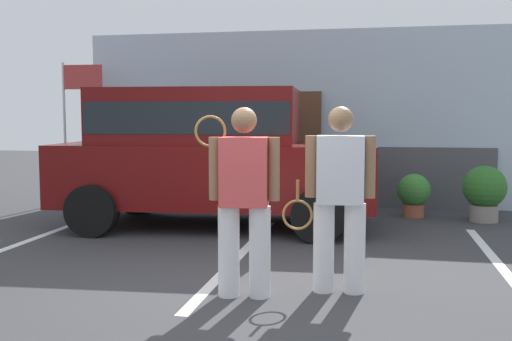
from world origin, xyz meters
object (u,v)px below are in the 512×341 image
tennis_player_man (244,199)px  potted_plant_secondary (484,191)px  tennis_player_woman (339,197)px  potted_plant_by_porch (414,193)px  parked_suv (209,150)px  flag_pole (74,105)px

tennis_player_man → potted_plant_secondary: bearing=-128.2°
tennis_player_man → tennis_player_woman: size_ratio=0.99×
potted_plant_by_porch → tennis_player_woman: bearing=-102.3°
tennis_player_woman → potted_plant_secondary: size_ratio=1.98×
parked_suv → flag_pole: 3.65m
tennis_player_man → potted_plant_by_porch: 5.10m
potted_plant_by_porch → potted_plant_secondary: potted_plant_secondary is taller
tennis_player_man → potted_plant_by_porch: size_ratio=2.44×
potted_plant_secondary → flag_pole: 7.39m
parked_suv → tennis_player_woman: 3.65m
parked_suv → potted_plant_secondary: 4.36m
tennis_player_woman → potted_plant_secondary: 4.68m
tennis_player_woman → potted_plant_secondary: tennis_player_woman is taller
tennis_player_woman → flag_pole: size_ratio=0.66×
tennis_player_man → flag_pole: 6.76m
tennis_player_woman → potted_plant_by_porch: bearing=-106.0°
tennis_player_man → tennis_player_woman: 0.90m
parked_suv → potted_plant_secondary: bearing=12.7°
tennis_player_man → potted_plant_secondary: size_ratio=1.97×
parked_suv → tennis_player_woman: (2.11, -2.98, -0.24)m
flag_pole → tennis_player_woman: bearing=-42.2°
parked_suv → flag_pole: bearing=146.6°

